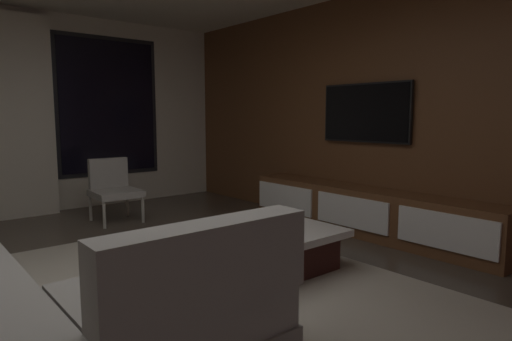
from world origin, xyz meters
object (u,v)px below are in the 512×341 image
at_px(coffee_table, 258,247).
at_px(accent_chair_near_window, 113,186).
at_px(book_stack_on_coffee_table, 244,222).
at_px(mounted_tv, 365,113).
at_px(media_console, 367,213).

height_order(coffee_table, accent_chair_near_window, accent_chair_near_window).
height_order(book_stack_on_coffee_table, accent_chair_near_window, accent_chair_near_window).
relative_size(coffee_table, book_stack_on_coffee_table, 4.00).
bearing_deg(book_stack_on_coffee_table, accent_chair_near_window, 94.06).
bearing_deg(mounted_tv, coffee_table, -172.76).
xyz_separation_m(coffee_table, mounted_tv, (1.79, 0.23, 1.16)).
distance_m(book_stack_on_coffee_table, media_console, 1.70).
distance_m(book_stack_on_coffee_table, accent_chair_near_window, 2.43).
bearing_deg(coffee_table, media_console, 1.02).
xyz_separation_m(coffee_table, book_stack_on_coffee_table, (-0.09, 0.08, 0.22)).
bearing_deg(coffee_table, mounted_tv, 7.24).
height_order(accent_chair_near_window, media_console, accent_chair_near_window).
relative_size(accent_chair_near_window, mounted_tv, 0.67).
bearing_deg(book_stack_on_coffee_table, mounted_tv, 4.41).
height_order(book_stack_on_coffee_table, mounted_tv, mounted_tv).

